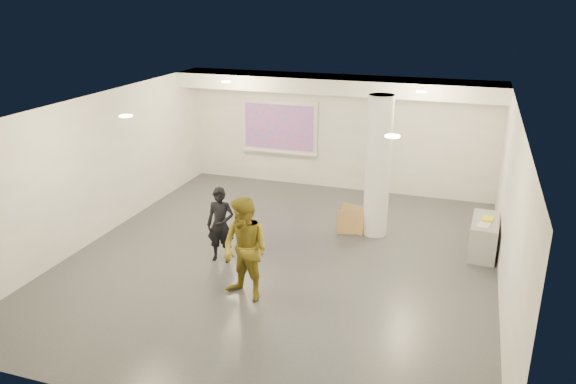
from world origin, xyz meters
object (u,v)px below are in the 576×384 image
(column, at_px, (378,167))
(woman, at_px, (221,225))
(man, at_px, (245,250))
(credenza, at_px, (484,237))
(projection_screen, at_px, (279,127))

(column, xyz_separation_m, woman, (-2.58, -2.22, -0.76))
(column, distance_m, man, 3.78)
(column, height_order, credenza, column)
(credenza, bearing_deg, column, 175.63)
(woman, bearing_deg, projection_screen, 89.10)
(projection_screen, bearing_deg, column, -40.56)
(column, height_order, man, column)
(projection_screen, distance_m, woman, 4.96)
(credenza, height_order, woman, woman)
(column, distance_m, projection_screen, 4.08)
(column, bearing_deg, man, -115.10)
(column, distance_m, woman, 3.49)
(woman, distance_m, man, 1.54)
(projection_screen, distance_m, credenza, 6.19)
(projection_screen, bearing_deg, credenza, -28.91)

